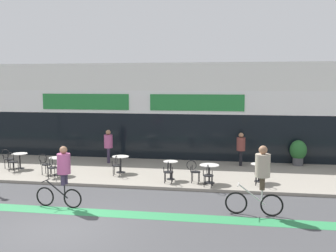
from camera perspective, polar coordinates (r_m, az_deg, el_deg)
The scene contains 24 objects.
ground_plane at distance 11.91m, azimuth -15.82°, elevation -14.19°, with size 120.00×120.00×0.00m, color #424244.
sidewalk_slab at distance 18.43m, azimuth -6.10°, elevation -6.49°, with size 40.00×5.50×0.12m, color gray.
storefront_facade at distance 22.61m, azimuth -2.96°, elevation 2.32°, with size 40.00×4.06×5.16m.
bike_lane_stripe at distance 13.23m, azimuth -12.92°, elevation -12.00°, with size 36.00×0.70×0.01m, color #2D844C.
bistro_table_0 at distance 19.68m, azimuth -20.71°, elevation -4.33°, with size 0.70×0.70×0.72m.
bistro_table_1 at distance 17.83m, azimuth -15.65°, elevation -5.10°, with size 0.77×0.77×0.77m.
bistro_table_2 at distance 17.75m, azimuth -6.89°, elevation -5.04°, with size 0.74×0.74×0.74m.
bistro_table_3 at distance 16.39m, azimuth 0.39°, elevation -5.92°, with size 0.61×0.61×0.77m.
bistro_table_4 at distance 15.89m, azimuth 6.01°, elevation -6.35°, with size 0.78×0.78×0.74m.
bistro_table_5 at distance 16.44m, azimuth 13.07°, elevation -6.10°, with size 0.66×0.66×0.74m.
cafe_chair_0_near at distance 19.16m, azimuth -21.68°, elevation -4.65°, with size 0.45×0.60×0.90m.
cafe_chair_0_side at distance 20.00m, azimuth -22.26°, elevation -4.23°, with size 0.58×0.41×0.90m.
cafe_chair_1_near at distance 17.29m, azimuth -16.50°, elevation -5.61°, with size 0.44×0.59×0.90m.
cafe_chair_1_side at distance 18.12m, azimuth -17.43°, elevation -5.10°, with size 0.59×0.43×0.90m.
cafe_chair_2_near at distance 17.17m, azimuth -7.46°, elevation -5.49°, with size 0.44×0.59×0.90m.
cafe_chair_3_near at distance 15.79m, azimuth 0.04°, elevation -6.47°, with size 0.42×0.59×0.90m.
cafe_chair_4_near at distance 15.29m, azimuth 5.84°, elevation -6.92°, with size 0.44×0.59×0.90m.
cafe_chair_4_side at distance 15.95m, azimuth 3.76°, elevation -6.35°, with size 0.59×0.42×0.90m.
cafe_chair_5_near at distance 15.84m, azimuth 13.17°, elevation -6.60°, with size 0.45×0.60×0.90m.
planter_pot at distance 20.16m, azimuth 18.37°, elevation -3.55°, with size 0.80×0.80×1.24m.
cyclist_0 at distance 13.45m, azimuth -15.05°, elevation -6.42°, with size 1.66×0.52×2.06m.
cyclist_1 at distance 12.54m, azimuth 13.28°, elevation -6.92°, with size 1.79×0.53×2.21m.
pedestrian_near_end at distance 19.39m, azimuth 10.54°, elevation -2.88°, with size 0.43×0.43×1.61m.
pedestrian_far_end at distance 19.93m, azimuth -8.65°, elevation -2.49°, with size 0.54×0.54×1.67m.
Camera 1 is at (4.88, -10.06, 4.11)m, focal length 42.00 mm.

